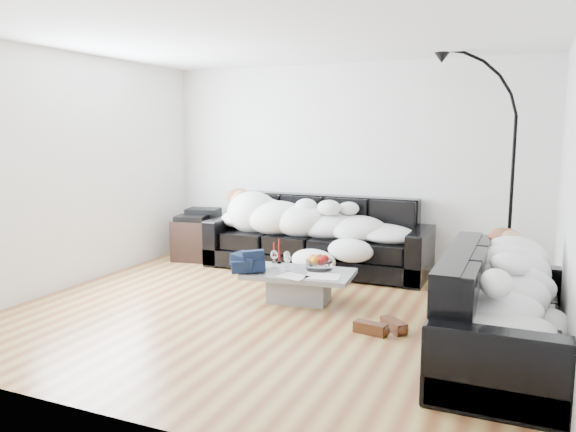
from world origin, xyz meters
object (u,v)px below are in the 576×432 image
at_px(av_cabinet, 200,238).
at_px(shoes, 381,326).
at_px(wine_glass_c, 287,263).
at_px(stereo, 199,214).
at_px(sleeper_right, 506,279).
at_px(wine_glass_b, 274,259).
at_px(sofa_right, 504,307).
at_px(coffee_table, 299,287).
at_px(sofa_back, 317,234).
at_px(candle_left, 274,253).
at_px(fruit_bowl, 319,262).
at_px(floor_lamp, 512,184).
at_px(candle_right, 279,251).
at_px(sleeper_back, 316,219).
at_px(wine_glass_a, 287,259).

bearing_deg(av_cabinet, shoes, -42.09).
relative_size(wine_glass_c, stereo, 0.39).
relative_size(sleeper_right, stereo, 4.00).
relative_size(sleeper_right, wine_glass_b, 9.43).
distance_m(wine_glass_c, av_cabinet, 2.38).
distance_m(sofa_right, coffee_table, 2.14).
distance_m(sofa_back, stereo, 1.74).
xyz_separation_m(candle_left, stereo, (-1.66, 1.13, 0.18)).
bearing_deg(sofa_right, candle_left, 67.76).
bearing_deg(fruit_bowl, coffee_table, -136.13).
height_order(sofa_right, av_cabinet, sofa_right).
bearing_deg(sleeper_right, fruit_bowl, 63.92).
height_order(coffee_table, candle_left, candle_left).
height_order(sofa_right, stereo, sofa_right).
xyz_separation_m(sofa_right, floor_lamp, (-0.06, 2.14, 0.75)).
bearing_deg(floor_lamp, candle_right, -138.13).
relative_size(sleeper_back, wine_glass_b, 12.63).
bearing_deg(stereo, wine_glass_c, -48.31).
relative_size(sleeper_back, coffee_table, 2.16).
bearing_deg(shoes, wine_glass_a, 171.93).
relative_size(wine_glass_b, floor_lamp, 0.08).
xyz_separation_m(sofa_back, candle_right, (-0.02, -1.10, -0.00)).
xyz_separation_m(candle_right, floor_lamp, (2.27, 1.15, 0.71)).
bearing_deg(fruit_bowl, wine_glass_c, -147.17).
height_order(sleeper_back, candle_right, sleeper_back).
distance_m(sleeper_right, fruit_bowl, 2.05).
height_order(coffee_table, wine_glass_b, wine_glass_b).
relative_size(sofa_right, coffee_table, 1.88).
relative_size(av_cabinet, stereo, 1.79).
bearing_deg(sleeper_right, wine_glass_b, 71.37).
relative_size(fruit_bowl, stereo, 0.62).
xyz_separation_m(coffee_table, candle_right, (-0.33, 0.24, 0.29)).
distance_m(fruit_bowl, shoes, 1.14).
height_order(shoes, stereo, stereo).
xyz_separation_m(sofa_back, floor_lamp, (2.25, 0.05, 0.71)).
xyz_separation_m(wine_glass_c, candle_left, (-0.27, 0.26, 0.02)).
relative_size(sofa_right, av_cabinet, 2.61).
bearing_deg(candle_right, sofa_back, 88.91).
bearing_deg(av_cabinet, candle_left, -44.38).
distance_m(wine_glass_c, candle_left, 0.38).
xyz_separation_m(sofa_right, stereo, (-4.04, 2.10, 0.19)).
distance_m(sleeper_right, coffee_table, 2.18).
relative_size(candle_right, floor_lamp, 0.11).
relative_size(sofa_back, shoes, 5.67).
distance_m(wine_glass_c, floor_lamp, 2.61).
relative_size(sleeper_back, floor_lamp, 1.01).
height_order(sleeper_back, wine_glass_c, sleeper_back).
bearing_deg(sleeper_back, sofa_right, -41.50).
bearing_deg(coffee_table, sleeper_right, -20.45).
relative_size(fruit_bowl, shoes, 0.56).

